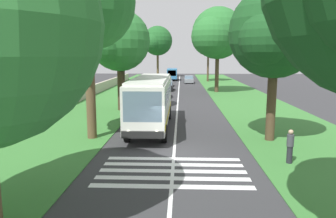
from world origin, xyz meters
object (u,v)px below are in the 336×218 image
roadside_tree_left_2 (86,5)px  trailing_car_3 (189,80)px  roadside_tree_left_3 (157,42)px  roadside_tree_right_2 (272,35)px  roadside_tree_left_0 (118,42)px  utility_pole (123,64)px  trailing_car_0 (163,92)px  trailing_minibus_0 (172,73)px  trailing_car_1 (167,86)px  roadside_building (37,68)px  coach_bus (151,99)px  trailing_car_2 (167,82)px  roadside_tree_right_3 (216,35)px  roadside_tree_right_0 (208,41)px  pedestrian (290,146)px

roadside_tree_left_2 → trailing_car_3: bearing=-9.6°
roadside_tree_left_3 → roadside_tree_right_2: 62.05m
roadside_tree_left_0 → roadside_tree_right_2: (-10.93, -11.48, -0.02)m
roadside_tree_left_3 → utility_pole: (-49.11, -0.29, -4.23)m
trailing_car_0 → roadside_tree_left_2: 22.39m
trailing_car_0 → trailing_minibus_0: 29.73m
roadside_tree_left_0 → utility_pole: bearing=-17.3°
roadside_tree_left_0 → roadside_tree_left_3: bearing=0.0°
trailing_car_1 → roadside_building: 18.88m
roadside_tree_left_0 → roadside_tree_left_3: 50.05m
trailing_car_3 → coach_bus: bearing=174.8°
roadside_tree_left_3 → roadside_tree_right_2: roadside_tree_left_3 is taller
trailing_car_2 → roadside_building: size_ratio=0.47×
coach_bus → trailing_car_2: size_ratio=2.60×
roadside_tree_left_2 → utility_pole: size_ratio=1.34×
roadside_tree_right_2 → roadside_tree_right_3: roadside_tree_right_3 is taller
trailing_car_2 → roadside_tree_left_0: (-25.55, 3.54, 5.86)m
trailing_minibus_0 → utility_pole: (-38.70, 3.76, 2.91)m
roadside_tree_right_0 → roadside_tree_left_2: bearing=166.7°
roadside_tree_right_2 → pedestrian: (-4.64, 0.13, -5.60)m
trailing_minibus_0 → roadside_tree_left_0: (-39.59, 4.04, 4.99)m
trailing_car_1 → trailing_minibus_0: size_ratio=0.72×
trailing_minibus_0 → roadside_tree_right_0: roadside_tree_right_0 is taller
trailing_minibus_0 → pedestrian: bearing=-172.5°
roadside_building → pedestrian: (-24.57, -23.49, -2.87)m
trailing_car_1 → roadside_tree_right_3: bearing=-108.2°
roadside_tree_right_0 → roadside_tree_right_2: bearing=-179.9°
roadside_tree_left_3 → roadside_tree_right_3: roadside_tree_left_3 is taller
trailing_minibus_0 → roadside_tree_right_0: size_ratio=0.54×
utility_pole → pedestrian: 20.15m
roadside_tree_right_0 → trailing_car_3: bearing=136.0°
utility_pole → roadside_building: size_ratio=0.93×
trailing_car_1 → trailing_minibus_0: trailing_minibus_0 is taller
trailing_minibus_0 → roadside_tree_right_2: roadside_tree_right_2 is taller
coach_bus → trailing_car_3: bearing=-5.2°
trailing_car_0 → roadside_tree_right_2: roadside_tree_right_2 is taller
trailing_car_2 → pedestrian: (-41.12, -7.81, 0.24)m
roadside_tree_left_2 → utility_pole: roadside_tree_left_2 is taller
coach_bus → trailing_car_3: 40.46m
coach_bus → pedestrian: bearing=-135.8°
coach_bus → utility_pole: size_ratio=1.31×
trailing_car_1 → pedestrian: (-34.13, -7.52, 0.24)m
utility_pole → pedestrian: (-16.46, -11.07, -3.55)m
roadside_tree_right_2 → roadside_tree_right_3: size_ratio=0.77×
roadside_tree_right_2 → utility_pole: roadside_tree_right_2 is taller
trailing_car_1 → pedestrian: pedestrian is taller
roadside_tree_left_2 → roadside_tree_right_3: roadside_tree_right_3 is taller
coach_bus → roadside_tree_left_3: roadside_tree_left_3 is taller
trailing_car_2 → trailing_car_0: bearing=-179.7°
trailing_car_3 → roadside_tree_left_3: size_ratio=0.34×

